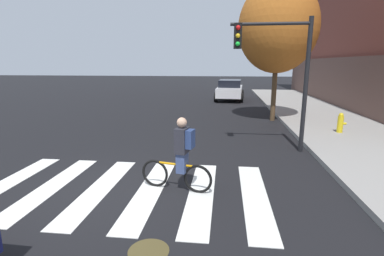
{
  "coord_description": "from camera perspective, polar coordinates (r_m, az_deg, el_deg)",
  "views": [
    {
      "loc": [
        2.73,
        -5.89,
        2.82
      ],
      "look_at": [
        1.88,
        1.53,
        1.14
      ],
      "focal_mm": 26.92,
      "sensor_mm": 36.0,
      "label": 1
    }
  ],
  "objects": [
    {
      "name": "ground_plane",
      "position": [
        7.08,
        -17.09,
        -11.44
      ],
      "size": [
        120.0,
        120.0,
        0.0
      ],
      "primitive_type": "plane",
      "color": "black"
    },
    {
      "name": "crosswalk_stripes",
      "position": [
        6.9,
        -13.19,
        -11.79
      ],
      "size": [
        6.4,
        3.61,
        0.01
      ],
      "color": "silver",
      "rests_on": "ground"
    },
    {
      "name": "manhole_cover",
      "position": [
        4.86,
        -8.59,
        -22.94
      ],
      "size": [
        0.64,
        0.64,
        0.01
      ],
      "primitive_type": "cylinder",
      "color": "#473D1E",
      "rests_on": "ground"
    },
    {
      "name": "sedan_mid",
      "position": [
        23.01,
        7.51,
        7.56
      ],
      "size": [
        2.4,
        4.68,
        1.58
      ],
      "color": "silver",
      "rests_on": "ground"
    },
    {
      "name": "cyclist",
      "position": [
        6.4,
        -2.24,
        -5.36
      ],
      "size": [
        1.68,
        0.45,
        1.69
      ],
      "color": "black",
      "rests_on": "ground"
    },
    {
      "name": "traffic_light_near",
      "position": [
        9.56,
        17.07,
        12.36
      ],
      "size": [
        2.47,
        0.28,
        4.2
      ],
      "color": "black",
      "rests_on": "ground"
    },
    {
      "name": "fire_hydrant",
      "position": [
        12.77,
        27.34,
        0.9
      ],
      "size": [
        0.33,
        0.22,
        0.78
      ],
      "color": "gold",
      "rests_on": "sidewalk"
    },
    {
      "name": "street_tree_near",
      "position": [
        14.98,
        16.66,
        18.58
      ],
      "size": [
        3.74,
        3.74,
        6.65
      ],
      "color": "#4C3823",
      "rests_on": "ground"
    }
  ]
}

